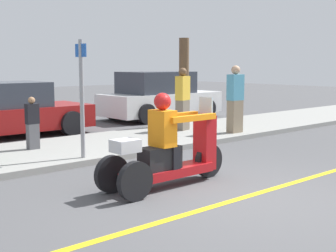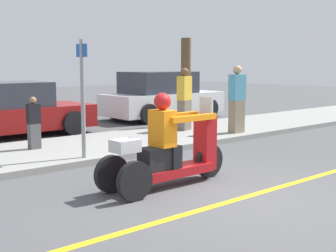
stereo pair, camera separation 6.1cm
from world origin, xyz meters
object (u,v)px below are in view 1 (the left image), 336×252
(spectator_mid_group, at_px, (183,100))
(tree_trunk, at_px, (184,82))
(spectator_end_of_line, at_px, (32,124))
(parked_car_lot_right, at_px, (159,97))
(motorcycle_trike, at_px, (168,153))
(spectator_with_child, at_px, (235,100))
(parked_car_lot_far, at_px, (4,111))
(street_sign, at_px, (82,94))

(spectator_mid_group, distance_m, tree_trunk, 1.07)
(spectator_end_of_line, height_order, tree_trunk, tree_trunk)
(spectator_end_of_line, height_order, parked_car_lot_right, parked_car_lot_right)
(motorcycle_trike, height_order, spectator_with_child, spectator_with_child)
(motorcycle_trike, bearing_deg, spectator_mid_group, 44.26)
(parked_car_lot_right, bearing_deg, motorcycle_trike, -129.70)
(motorcycle_trike, bearing_deg, spectator_with_child, 29.01)
(spectator_mid_group, height_order, spectator_with_child, spectator_with_child)
(spectator_mid_group, xyz_separation_m, parked_car_lot_far, (-3.73, 2.71, -0.25))
(spectator_mid_group, xyz_separation_m, spectator_with_child, (0.69, -1.22, 0.03))
(parked_car_lot_right, bearing_deg, tree_trunk, -115.73)
(motorcycle_trike, relative_size, parked_car_lot_far, 0.54)
(spectator_with_child, xyz_separation_m, parked_car_lot_far, (-4.43, 3.92, -0.28))
(spectator_mid_group, distance_m, spectator_with_child, 1.40)
(spectator_end_of_line, distance_m, tree_trunk, 5.02)
(parked_car_lot_far, bearing_deg, motorcycle_trike, -90.67)
(parked_car_lot_right, height_order, parked_car_lot_far, parked_car_lot_right)
(motorcycle_trike, xyz_separation_m, spectator_with_child, (4.50, 2.50, 0.42))
(street_sign, bearing_deg, parked_car_lot_far, 87.38)
(spectator_with_child, bearing_deg, spectator_end_of_line, 165.82)
(tree_trunk, distance_m, street_sign, 5.08)
(motorcycle_trike, relative_size, tree_trunk, 0.94)
(parked_car_lot_right, bearing_deg, spectator_mid_group, -120.89)
(spectator_with_child, bearing_deg, parked_car_lot_right, 74.80)
(motorcycle_trike, relative_size, spectator_with_child, 1.35)
(spectator_mid_group, xyz_separation_m, parked_car_lot_right, (1.88, 3.14, -0.16))
(motorcycle_trike, xyz_separation_m, spectator_mid_group, (3.81, 3.71, 0.39))
(parked_car_lot_right, distance_m, parked_car_lot_far, 5.63)
(parked_car_lot_right, xyz_separation_m, parked_car_lot_far, (-5.61, -0.43, -0.08))
(parked_car_lot_right, height_order, street_sign, street_sign)
(spectator_with_child, relative_size, street_sign, 0.78)
(parked_car_lot_far, height_order, street_sign, street_sign)
(motorcycle_trike, bearing_deg, street_sign, 92.86)
(parked_car_lot_far, xyz_separation_m, tree_trunk, (4.43, -2.02, 0.69))
(street_sign, bearing_deg, spectator_mid_group, 20.01)
(parked_car_lot_right, bearing_deg, spectator_with_child, -105.20)
(spectator_end_of_line, xyz_separation_m, street_sign, (0.31, -1.46, 0.68))
(spectator_with_child, distance_m, tree_trunk, 1.95)
(spectator_mid_group, height_order, street_sign, street_sign)
(parked_car_lot_far, distance_m, tree_trunk, 4.92)
(spectator_end_of_line, xyz_separation_m, parked_car_lot_far, (0.50, 2.68, 0.02))
(street_sign, bearing_deg, spectator_with_child, 2.65)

